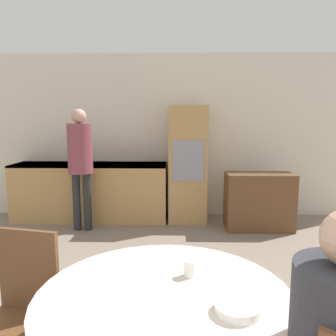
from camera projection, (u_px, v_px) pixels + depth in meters
wall_back at (170, 136)px, 5.32m from camera, size 6.54×0.05×2.60m
kitchen_counter at (91, 191)px, 5.13m from camera, size 2.36×0.60×0.89m
oven_unit at (187, 164)px, 5.05m from camera, size 0.58×0.59×1.77m
sideboard at (259, 201)px, 4.68m from camera, size 0.94×0.45×0.81m
chair_far_left at (20, 306)px, 1.83m from camera, size 0.48×0.48×0.94m
person_standing at (80, 156)px, 4.54m from camera, size 0.34×0.34×1.71m
cup at (190, 268)px, 1.67m from camera, size 0.06×0.06×0.08m
bowl_near at (237, 308)px, 1.35m from camera, size 0.19×0.19×0.04m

